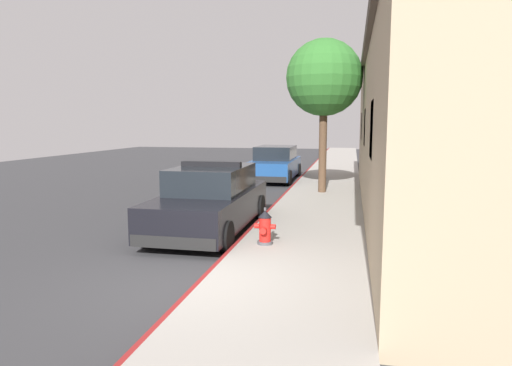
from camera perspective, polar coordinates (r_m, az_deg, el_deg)
ground_plane at (r=18.40m, az=-10.35°, el=-1.03°), size 32.88×60.00×0.20m
sidewalk_pavement at (r=17.04m, az=8.66°, el=-1.12°), size 2.61×60.00×0.13m
curb_painted_edge at (r=17.17m, az=4.17°, el=-0.99°), size 0.08×60.00×0.13m
storefront_building at (r=14.67m, az=29.07°, el=5.98°), size 8.07×18.73×4.88m
police_cruiser at (r=11.07m, az=-5.71°, el=-2.17°), size 1.94×4.84×1.68m
parked_car_silver_ahead at (r=20.88m, az=2.45°, el=2.41°), size 1.94×4.84×1.56m
fire_hydrant at (r=9.33m, az=1.14°, el=-5.61°), size 0.44×0.40×0.76m
street_tree at (r=16.47m, az=8.57°, el=12.89°), size 2.69×2.69×5.41m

